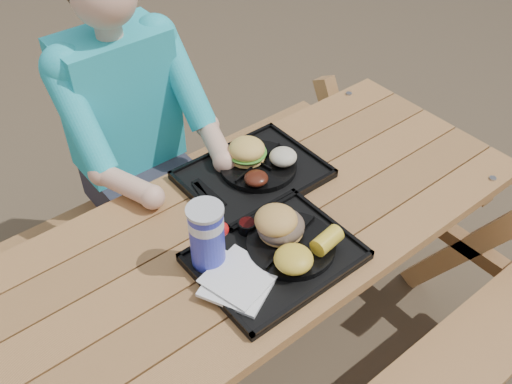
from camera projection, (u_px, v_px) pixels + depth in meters
ground at (256, 356)px, 2.26m from camera, size 60.00×60.00×0.00m
picnic_table at (256, 298)px, 2.01m from camera, size 1.80×1.49×0.75m
tray_near at (275, 257)px, 1.64m from camera, size 0.45×0.35×0.02m
tray_far at (253, 175)px, 1.91m from camera, size 0.45×0.35×0.02m
plate_near at (291, 245)px, 1.65m from camera, size 0.26×0.26×0.02m
plate_far at (258, 166)px, 1.91m from camera, size 0.26×0.26×0.02m
napkin_stack at (239, 282)px, 1.55m from camera, size 0.23×0.23×0.02m
soda_cup at (207, 237)px, 1.55m from camera, size 0.10×0.10×0.20m
condiment_bbq at (247, 226)px, 1.70m from camera, size 0.06×0.06×0.03m
condiment_mustard at (265, 219)px, 1.72m from camera, size 0.05×0.05×0.03m
sandwich at (281, 216)px, 1.63m from camera, size 0.13×0.13×0.14m
mac_cheese at (294, 259)px, 1.56m from camera, size 0.11×0.11×0.06m
corn_cob at (327, 240)px, 1.61m from camera, size 0.10×0.10×0.05m
cutlery_far at (209, 193)px, 1.82m from camera, size 0.03×0.16×0.01m
burger at (247, 145)px, 1.89m from camera, size 0.12×0.12×0.11m
baked_beans at (256, 178)px, 1.83m from camera, size 0.08×0.08×0.04m
potato_salad at (283, 157)px, 1.89m from camera, size 0.09×0.09×0.05m
diner at (132, 153)px, 2.19m from camera, size 0.48×0.84×1.28m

